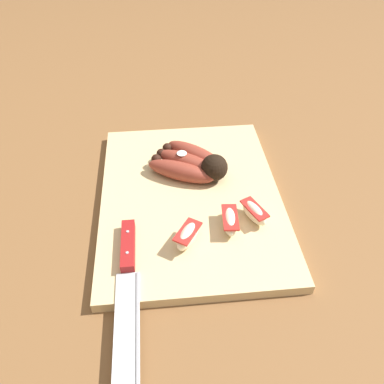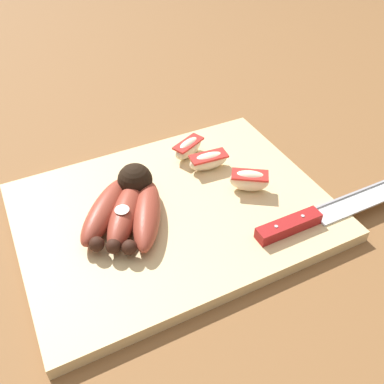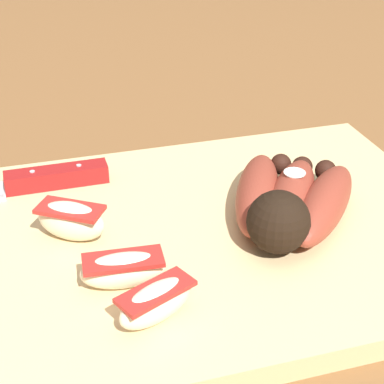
{
  "view_description": "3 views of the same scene",
  "coord_description": "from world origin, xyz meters",
  "px_view_note": "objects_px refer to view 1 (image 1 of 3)",
  "views": [
    {
      "loc": [
        -0.55,
        0.04,
        0.53
      ],
      "look_at": [
        -0.01,
        -0.01,
        0.03
      ],
      "focal_mm": 36.94,
      "sensor_mm": 36.0,
      "label": 1
    },
    {
      "loc": [
        0.18,
        0.42,
        0.46
      ],
      "look_at": [
        -0.03,
        -0.0,
        0.05
      ],
      "focal_mm": 39.8,
      "sensor_mm": 36.0,
      "label": 2
    },
    {
      "loc": [
        -0.15,
        -0.45,
        0.33
      ],
      "look_at": [
        -0.01,
        0.01,
        0.04
      ],
      "focal_mm": 59.1,
      "sensor_mm": 36.0,
      "label": 3
    }
  ],
  "objects_px": {
    "banana_bunch": "(192,163)",
    "apple_wedge_middle": "(188,236)",
    "apple_wedge_far": "(254,212)",
    "apple_wedge_near": "(230,221)",
    "chefs_knife": "(128,271)"
  },
  "relations": [
    {
      "from": "banana_bunch",
      "to": "chefs_knife",
      "type": "height_order",
      "value": "banana_bunch"
    },
    {
      "from": "banana_bunch",
      "to": "apple_wedge_near",
      "type": "height_order",
      "value": "banana_bunch"
    },
    {
      "from": "apple_wedge_near",
      "to": "apple_wedge_middle",
      "type": "relative_size",
      "value": 1.06
    },
    {
      "from": "apple_wedge_middle",
      "to": "apple_wedge_far",
      "type": "height_order",
      "value": "apple_wedge_middle"
    },
    {
      "from": "banana_bunch",
      "to": "chefs_knife",
      "type": "bearing_deg",
      "value": 152.62
    },
    {
      "from": "banana_bunch",
      "to": "apple_wedge_middle",
      "type": "distance_m",
      "value": 0.19
    },
    {
      "from": "chefs_knife",
      "to": "apple_wedge_far",
      "type": "bearing_deg",
      "value": -66.38
    },
    {
      "from": "banana_bunch",
      "to": "apple_wedge_far",
      "type": "xyz_separation_m",
      "value": [
        -0.14,
        -0.1,
        -0.0
      ]
    },
    {
      "from": "banana_bunch",
      "to": "chefs_knife",
      "type": "relative_size",
      "value": 0.6
    },
    {
      "from": "apple_wedge_near",
      "to": "apple_wedge_far",
      "type": "xyz_separation_m",
      "value": [
        0.01,
        -0.05,
        0.0
      ]
    },
    {
      "from": "banana_bunch",
      "to": "apple_wedge_middle",
      "type": "bearing_deg",
      "value": 172.23
    },
    {
      "from": "apple_wedge_middle",
      "to": "apple_wedge_far",
      "type": "distance_m",
      "value": 0.13
    },
    {
      "from": "banana_bunch",
      "to": "apple_wedge_middle",
      "type": "relative_size",
      "value": 2.61
    },
    {
      "from": "apple_wedge_middle",
      "to": "apple_wedge_far",
      "type": "relative_size",
      "value": 0.98
    },
    {
      "from": "chefs_knife",
      "to": "apple_wedge_far",
      "type": "height_order",
      "value": "apple_wedge_far"
    }
  ]
}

